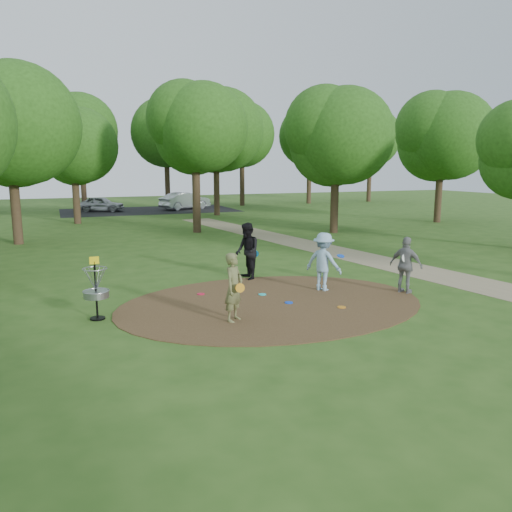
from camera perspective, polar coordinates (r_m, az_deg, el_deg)
name	(u,v)px	position (r m, az deg, el deg)	size (l,w,h in m)	color
ground	(273,303)	(13.52, 1.91, -5.44)	(100.00, 100.00, 0.00)	#2D5119
dirt_clearing	(273,303)	(13.51, 1.91, -5.40)	(8.40, 8.40, 0.02)	#47301C
footpath	(418,270)	(18.57, 17.98, -1.58)	(2.00, 40.00, 0.01)	#8C7A5B
parking_lot	(150,210)	(42.68, -12.07, 5.13)	(14.00, 8.00, 0.01)	black
player_observer_with_disc	(234,287)	(11.81, -2.55, -3.61)	(0.71, 0.70, 1.66)	#65683C
player_throwing_with_disc	(323,262)	(14.83, 7.72, -0.67)	(1.27, 1.29, 1.73)	#8CB4D2
player_walking_with_disc	(247,251)	(16.18, -1.01, 0.55)	(0.77, 0.92, 1.85)	black
player_waiting_with_disc	(406,265)	(15.04, 16.77, -1.02)	(0.82, 1.05, 1.66)	gray
disc_ground_cyan	(262,294)	(14.33, 0.72, -4.41)	(0.22, 0.22, 0.02)	#1BD5D9
disc_ground_blue	(289,303)	(13.51, 3.77, -5.34)	(0.22, 0.22, 0.02)	blue
disc_ground_red	(201,294)	(14.46, -6.32, -4.33)	(0.22, 0.22, 0.02)	red
car_left	(101,204)	(42.43, -17.30, 5.69)	(1.45, 3.61, 1.23)	#9FA1A7
car_right	(185,201)	(43.06, -8.09, 6.26)	(1.54, 4.41, 1.45)	#B7BBC0
disc_ground_orange	(342,307)	(13.25, 9.76, -5.78)	(0.22, 0.22, 0.02)	orange
disc_golf_basket	(96,284)	(12.54, -17.86, -3.06)	(0.63, 0.63, 1.54)	black
tree_ring	(213,132)	(22.34, -4.93, 13.99)	(37.38, 45.62, 9.08)	#332316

